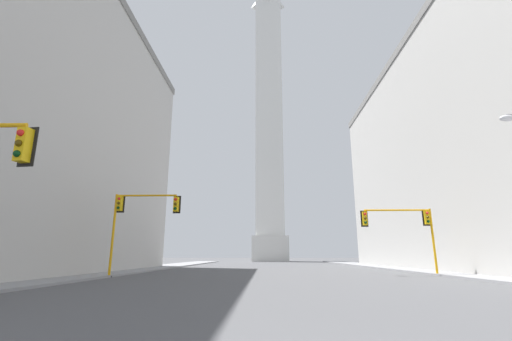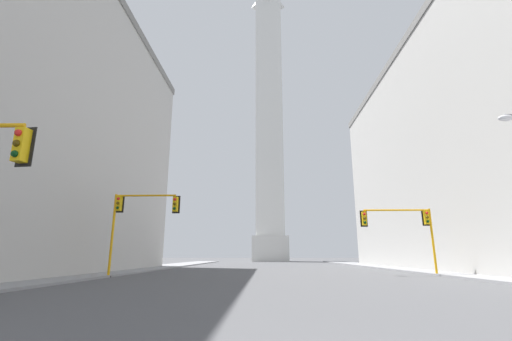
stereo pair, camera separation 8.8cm
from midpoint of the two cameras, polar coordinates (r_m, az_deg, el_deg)
The scene contains 5 objects.
sidewalk_left at distance 35.19m, azimuth -21.83°, elevation -15.35°, with size 5.00×99.24×0.15m, color gray.
sidewalk_right at distance 35.99m, azimuth 28.29°, elevation -14.66°, with size 5.00×99.24×0.15m, color gray.
obelisk at distance 92.88m, azimuth 2.20°, elevation 9.34°, with size 8.70×8.70×79.31m.
traffic_light_mid_right at distance 30.44m, azimuth 23.83°, elevation -8.14°, with size 5.76×0.51×5.21m.
traffic_light_mid_left at distance 27.13m, azimuth -19.30°, elevation -6.73°, with size 5.05×0.52×6.00m.
Camera 2 is at (-0.93, -2.65, 1.56)m, focal length 24.00 mm.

